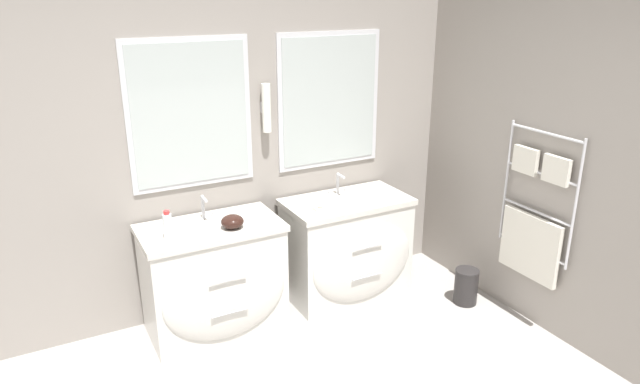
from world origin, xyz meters
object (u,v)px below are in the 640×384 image
object	(u,v)px
toiletry_bottle	(168,226)
waste_bin	(466,286)
amenity_bowl	(232,222)
vanity_left	(215,279)
vanity_right	(348,248)

from	to	relation	value
toiletry_bottle	waste_bin	size ratio (longest dim) A/B	0.69
toiletry_bottle	amenity_bowl	world-z (taller)	toiletry_bottle
vanity_left	amenity_bowl	bearing A→B (deg)	-33.79
amenity_bowl	waste_bin	distance (m)	1.86
vanity_right	amenity_bowl	size ratio (longest dim) A/B	6.24
amenity_bowl	waste_bin	xyz separation A→B (m)	(1.67, -0.46, -0.69)
vanity_right	waste_bin	bearing A→B (deg)	-36.52
vanity_left	amenity_bowl	distance (m)	0.46
toiletry_bottle	amenity_bowl	bearing A→B (deg)	-3.68
vanity_right	vanity_left	bearing A→B (deg)	180.00
vanity_left	amenity_bowl	world-z (taller)	amenity_bowl
toiletry_bottle	waste_bin	distance (m)	2.26
waste_bin	toiletry_bottle	bearing A→B (deg)	166.86
toiletry_bottle	vanity_right	bearing A→B (deg)	2.22
vanity_right	amenity_bowl	world-z (taller)	amenity_bowl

